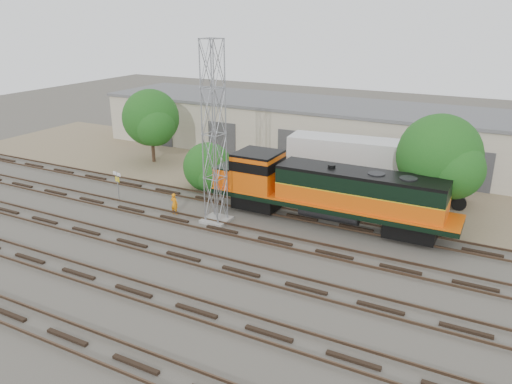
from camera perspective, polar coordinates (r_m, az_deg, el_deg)
The scene contains 12 objects.
ground at distance 31.14m, azimuth 0.99°, elevation -6.82°, with size 140.00×140.00×0.00m, color #47423A.
dirt_strip at distance 44.06m, azimuth 9.82°, elevation 1.07°, with size 80.00×16.00×0.02m, color #726047.
tracks at distance 28.76m, azimuth -1.74°, elevation -9.05°, with size 80.00×20.40×0.28m.
warehouse at distance 50.72m, azimuth 12.91°, elevation 6.45°, with size 58.40×10.40×5.30m.
locomotive at distance 34.69m, azimuth 8.01°, elevation 0.16°, with size 17.44×3.06×4.19m.
signal_tower at distance 33.69m, azimuth -4.80°, elevation 6.20°, with size 1.84×1.84×12.44m.
sign_post at distance 40.07m, azimuth -15.55°, elevation 1.24°, with size 0.96×0.31×2.41m.
worker at distance 36.91m, azimuth -9.32°, elevation -1.33°, with size 0.59×0.39×1.61m, color orange.
semi_trailer at distance 40.93m, azimuth 14.25°, elevation 3.37°, with size 14.65×4.32×4.44m.
tree_west at distance 49.34m, azimuth -11.82°, elevation 8.09°, with size 5.73×5.46×7.15m.
tree_mid at distance 41.66m, azimuth -5.39°, elevation 2.64°, with size 4.33×4.12×4.12m.
tree_east at distance 35.88m, azimuth 20.57°, elevation 3.54°, with size 5.96×5.68×7.66m.
Camera 1 is at (12.47, -24.88, 13.97)m, focal length 35.00 mm.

